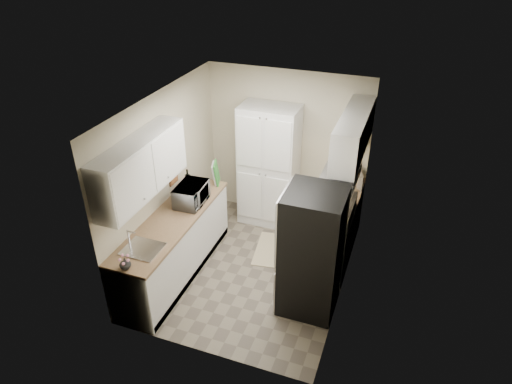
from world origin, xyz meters
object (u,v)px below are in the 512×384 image
microwave (191,194)px  toaster_oven (350,178)px  electric_range (326,240)px  wine_bottle (188,180)px  refrigerator (312,252)px  pantry_cabinet (269,166)px

microwave → toaster_oven: size_ratio=1.27×
electric_range → wine_bottle: 2.19m
microwave → wine_bottle: wine_bottle is taller
refrigerator → toaster_oven: refrigerator is taller
toaster_oven → microwave: bearing=-166.0°
electric_range → refrigerator: bearing=-92.5°
refrigerator → microwave: bearing=167.1°
microwave → wine_bottle: (-0.22, 0.33, 0.01)m
wine_bottle → pantry_cabinet: bearing=46.1°
refrigerator → wine_bottle: refrigerator is taller
wine_bottle → toaster_oven: wine_bottle is taller
refrigerator → toaster_oven: size_ratio=4.09×
wine_bottle → refrigerator: bearing=-19.9°
toaster_oven → wine_bottle: bearing=-175.5°
wine_bottle → microwave: bearing=-55.8°
wine_bottle → toaster_oven: bearing=23.0°
refrigerator → wine_bottle: size_ratio=5.56×
electric_range → toaster_oven: toaster_oven is taller
pantry_cabinet → electric_range: bearing=-38.2°
electric_range → wine_bottle: size_ratio=3.70×
electric_range → microwave: (-1.88, -0.38, 0.59)m
refrigerator → toaster_oven: (0.15, 1.70, 0.19)m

